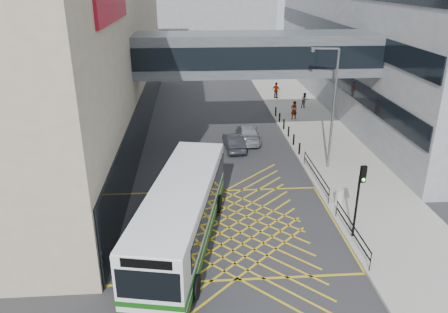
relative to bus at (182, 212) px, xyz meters
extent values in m
plane|color=#333335|center=(2.50, 1.29, -1.82)|extent=(120.00, 120.00, 0.00)
cube|color=black|center=(-3.46, 17.29, 0.18)|extent=(0.10, 41.50, 4.00)
cube|color=maroon|center=(-3.42, 5.29, 9.68)|extent=(0.18, 9.00, 1.80)
cube|color=gray|center=(26.50, 25.29, 8.18)|extent=(24.00, 44.00, 20.00)
cube|color=black|center=(14.46, 25.29, 2.18)|extent=(0.10, 43.50, 1.60)
cube|color=black|center=(14.46, 25.29, 6.18)|extent=(0.10, 43.50, 1.60)
cube|color=gray|center=(0.50, 61.29, 7.18)|extent=(28.00, 16.00, 18.00)
cube|color=#474C51|center=(5.50, 13.29, 5.68)|extent=(20.00, 4.00, 3.00)
cube|color=black|center=(5.50, 11.27, 5.68)|extent=(19.50, 0.06, 1.60)
cube|color=black|center=(5.50, 15.31, 5.68)|extent=(19.50, 0.06, 1.60)
cube|color=#AAA59C|center=(11.50, 16.29, -1.74)|extent=(6.00, 54.00, 0.16)
cube|color=gold|center=(2.50, 1.29, -1.81)|extent=(12.00, 9.00, 0.01)
cube|color=white|center=(-0.02, -0.12, 0.04)|extent=(4.98, 12.29, 2.94)
cube|color=#104C0F|center=(-0.02, -0.12, -1.25)|extent=(5.03, 12.34, 0.37)
cube|color=#104C0F|center=(-0.02, -0.12, -0.67)|extent=(5.05, 12.34, 0.24)
cube|color=black|center=(0.10, 0.52, 0.42)|extent=(4.75, 10.80, 1.14)
cube|color=black|center=(-1.17, -5.98, 0.31)|extent=(2.48, 0.57, 1.31)
cube|color=black|center=(-1.18, -6.01, 1.29)|extent=(1.94, 0.44, 0.38)
cube|color=white|center=(-0.02, -0.12, 1.52)|extent=(4.94, 12.18, 0.11)
cube|color=black|center=(1.13, 5.76, -1.27)|extent=(2.69, 0.63, 0.33)
cylinder|color=black|center=(-2.13, -3.71, -1.27)|extent=(0.51, 1.13, 1.09)
cylinder|color=black|center=(0.57, -4.24, -1.27)|extent=(0.51, 1.13, 1.09)
cylinder|color=black|center=(-0.70, 3.56, -1.27)|extent=(0.51, 1.13, 1.09)
cylinder|color=black|center=(1.99, 3.04, -1.27)|extent=(0.51, 1.13, 1.09)
imported|color=silver|center=(-1.81, -2.71, -1.19)|extent=(2.93, 4.26, 1.26)
imported|color=black|center=(3.85, 13.02, -1.18)|extent=(1.89, 4.20, 1.28)
imported|color=#979A9F|center=(5.14, 14.89, -1.08)|extent=(2.02, 4.73, 1.47)
cylinder|color=black|center=(8.90, -0.24, 0.08)|extent=(0.14, 0.14, 3.47)
cube|color=black|center=(8.94, -0.46, 2.02)|extent=(0.31, 0.23, 0.87)
sphere|color=#19E533|center=(8.96, -0.56, 1.76)|extent=(0.19, 0.19, 0.16)
cylinder|color=slate|center=(10.22, 8.70, 2.52)|extent=(0.19, 0.19, 8.36)
cube|color=slate|center=(9.39, 8.82, 6.70)|extent=(1.67, 0.35, 0.10)
cylinder|color=slate|center=(8.57, 8.95, 6.62)|extent=(0.33, 0.33, 0.26)
cylinder|color=#ADA89E|center=(9.32, 3.40, -1.22)|extent=(0.50, 0.50, 0.87)
cube|color=black|center=(8.65, -0.71, -0.71)|extent=(0.05, 5.00, 0.05)
cube|color=black|center=(8.65, -0.71, -1.11)|extent=(0.05, 5.00, 0.05)
cube|color=black|center=(8.65, 6.29, -0.71)|extent=(0.05, 6.00, 0.05)
cube|color=black|center=(8.65, 6.29, -1.11)|extent=(0.05, 6.00, 0.05)
cylinder|color=black|center=(8.65, -3.21, -1.16)|extent=(0.04, 0.04, 1.00)
cylinder|color=black|center=(8.65, 1.79, -1.16)|extent=(0.04, 0.04, 1.00)
cylinder|color=black|center=(8.65, 3.29, -1.16)|extent=(0.04, 0.04, 1.00)
cylinder|color=black|center=(8.65, 9.29, -1.16)|extent=(0.04, 0.04, 1.00)
cylinder|color=black|center=(8.75, 11.29, -1.21)|extent=(0.14, 0.14, 0.90)
cylinder|color=black|center=(8.75, 13.29, -1.21)|extent=(0.14, 0.14, 0.90)
cylinder|color=black|center=(8.75, 15.29, -1.21)|extent=(0.14, 0.14, 0.90)
cylinder|color=black|center=(8.75, 17.29, -1.21)|extent=(0.14, 0.14, 0.90)
cylinder|color=black|center=(8.75, 19.29, -1.21)|extent=(0.14, 0.14, 0.90)
cylinder|color=black|center=(8.75, 21.29, -1.21)|extent=(0.14, 0.14, 0.90)
imported|color=gray|center=(10.27, 20.16, -0.78)|extent=(0.80, 0.65, 1.76)
imported|color=gray|center=(12.27, 23.98, -0.88)|extent=(0.88, 0.76, 1.56)
imported|color=gray|center=(10.02, 28.01, -0.76)|extent=(1.11, 1.10, 1.79)
camera|label=1|loc=(0.70, -19.39, 10.98)|focal=35.00mm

